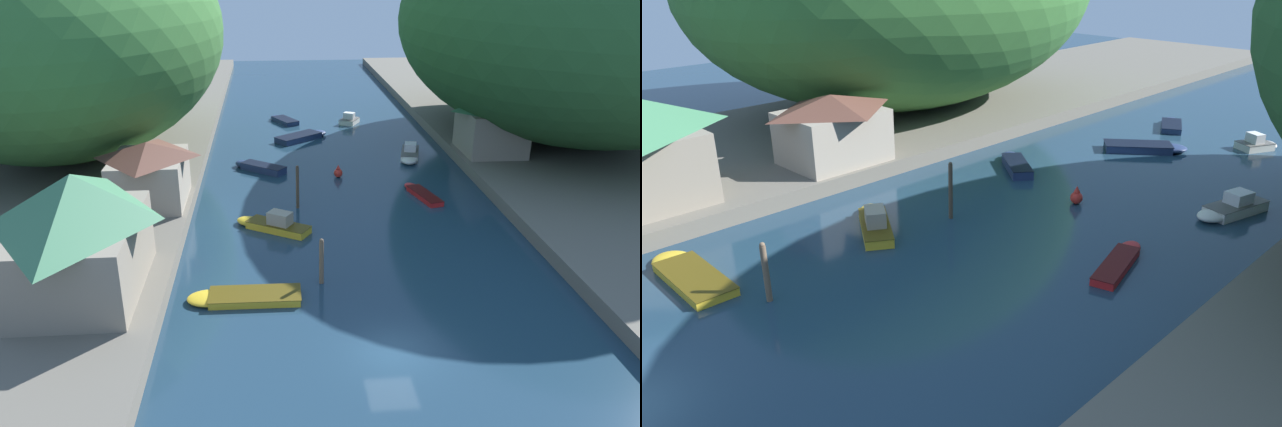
{
  "view_description": "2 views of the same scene",
  "coord_description": "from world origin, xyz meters",
  "views": [
    {
      "loc": [
        -5.81,
        -25.46,
        18.08
      ],
      "look_at": [
        -2.74,
        10.98,
        3.03
      ],
      "focal_mm": 35.0,
      "sensor_mm": 36.0,
      "label": 1
    },
    {
      "loc": [
        20.27,
        -3.8,
        14.72
      ],
      "look_at": [
        1.57,
        15.19,
        3.26
      ],
      "focal_mm": 35.0,
      "sensor_mm": 36.0,
      "label": 2
    }
  ],
  "objects": [
    {
      "name": "water_surface",
      "position": [
        0.0,
        30.0,
        0.0
      ],
      "size": [
        130.0,
        130.0,
        0.0
      ],
      "primitive_type": "plane",
      "color": "#1E384C",
      "rests_on": "ground"
    },
    {
      "name": "left_bank",
      "position": [
        -22.79,
        30.0,
        0.51
      ],
      "size": [
        22.0,
        120.0,
        1.02
      ],
      "color": "#666056",
      "rests_on": "ground"
    },
    {
      "name": "right_bank",
      "position": [
        22.79,
        30.0,
        0.51
      ],
      "size": [
        22.0,
        120.0,
        1.02
      ],
      "color": "#666056",
      "rests_on": "ground"
    },
    {
      "name": "hillside_left",
      "position": [
        -23.89,
        33.94,
        11.9
      ],
      "size": [
        28.49,
        39.89,
        21.78
      ],
      "color": "#387033",
      "rests_on": "left_bank"
    },
    {
      "name": "hillside_right",
      "position": [
        23.89,
        35.88,
        12.13
      ],
      "size": [
        32.77,
        45.87,
        22.24
      ],
      "color": "#285628",
      "rests_on": "right_bank"
    },
    {
      "name": "waterfront_building",
      "position": [
        -16.1,
        5.86,
        4.53
      ],
      "size": [
        6.53,
        9.79,
        6.77
      ],
      "color": "gray",
      "rests_on": "left_bank"
    },
    {
      "name": "boathouse_shed",
      "position": [
        -14.74,
        19.27,
        3.41
      ],
      "size": [
        5.57,
        6.94,
        4.65
      ],
      "color": "gray",
      "rests_on": "left_bank"
    },
    {
      "name": "right_bank_cottage",
      "position": [
        15.0,
        29.98,
        3.91
      ],
      "size": [
        5.77,
        6.73,
        5.61
      ],
      "color": "gray",
      "rests_on": "right_bank"
    },
    {
      "name": "boat_cabin_cruiser",
      "position": [
        -4.12,
        47.27,
        0.25
      ],
      "size": [
        3.66,
        5.05,
        0.5
      ],
      "rotation": [
        0.0,
        0.0,
        0.48
      ],
      "color": "navy",
      "rests_on": "water_surface"
    },
    {
      "name": "boat_near_quay",
      "position": [
        -5.79,
        15.62,
        0.43
      ],
      "size": [
        5.7,
        4.38,
        1.45
      ],
      "rotation": [
        0.0,
        0.0,
        1.01
      ],
      "color": "gold",
      "rests_on": "water_surface"
    },
    {
      "name": "boat_navy_launch",
      "position": [
        -7.67,
        5.74,
        0.22
      ],
      "size": [
        6.5,
        2.13,
        0.44
      ],
      "rotation": [
        0.0,
        0.0,
        1.55
      ],
      "color": "gold",
      "rests_on": "water_surface"
    },
    {
      "name": "boat_mid_channel",
      "position": [
        6.45,
        21.51,
        0.21
      ],
      "size": [
        2.42,
        5.53,
        0.43
      ],
      "rotation": [
        0.0,
        0.0,
        0.25
      ],
      "color": "red",
      "rests_on": "water_surface"
    },
    {
      "name": "boat_red_skiff",
      "position": [
        -2.07,
        39.52,
        0.3
      ],
      "size": [
        6.2,
        5.5,
        0.61
      ],
      "rotation": [
        0.0,
        0.0,
        5.38
      ],
      "color": "navy",
      "rests_on": "water_surface"
    },
    {
      "name": "boat_white_cruiser",
      "position": [
        3.79,
        46.09,
        0.4
      ],
      "size": [
        2.94,
        3.56,
        1.31
      ],
      "rotation": [
        0.0,
        0.0,
        5.81
      ],
      "color": "silver",
      "rests_on": "water_surface"
    },
    {
      "name": "boat_far_right_bank",
      "position": [
        -6.93,
        29.29,
        0.31
      ],
      "size": [
        5.09,
        4.43,
        0.64
      ],
      "rotation": [
        0.0,
        0.0,
        0.9
      ],
      "color": "navy",
      "rests_on": "water_surface"
    },
    {
      "name": "boat_yellow_tender",
      "position": [
        7.73,
        31.59,
        0.43
      ],
      "size": [
        2.82,
        5.37,
        1.36
      ],
      "rotation": [
        0.0,
        0.0,
        2.89
      ],
      "color": "silver",
      "rests_on": "water_surface"
    },
    {
      "name": "mooring_post_nearest",
      "position": [
        -2.95,
        7.4,
        1.47
      ],
      "size": [
        0.28,
        0.28,
        2.92
      ],
      "color": "brown",
      "rests_on": "water_surface"
    },
    {
      "name": "mooring_post_middle",
      "position": [
        -3.75,
        19.64,
        1.74
      ],
      "size": [
        0.25,
        0.25,
        3.47
      ],
      "color": "#4C3D2D",
      "rests_on": "water_surface"
    },
    {
      "name": "channel_buoy_near",
      "position": [
        0.21,
        26.67,
        0.45
      ],
      "size": [
        0.78,
        0.78,
        1.16
      ],
      "color": "red",
      "rests_on": "water_surface"
    },
    {
      "name": "person_on_quay",
      "position": [
        -13.17,
        21.64,
        1.99
      ],
      "size": [
        0.34,
        0.43,
        1.69
      ],
      "rotation": [
        0.0,
        0.0,
        1.94
      ],
      "color": "#282D3D",
      "rests_on": "left_bank"
    }
  ]
}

